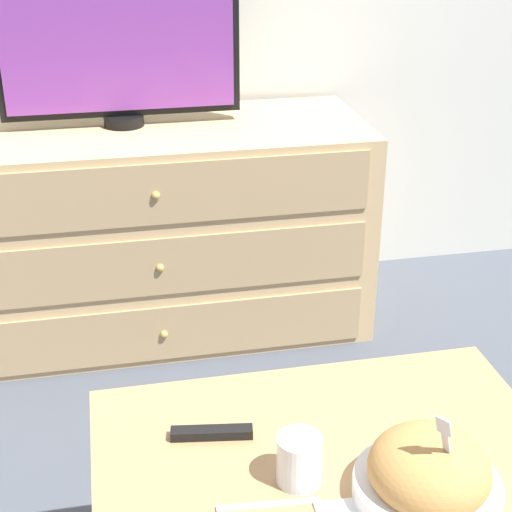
% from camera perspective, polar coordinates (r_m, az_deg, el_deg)
% --- Properties ---
extents(ground_plane, '(12.00, 12.00, 0.00)m').
position_cam_1_polar(ground_plane, '(2.94, -6.03, -1.75)').
color(ground_plane, '#474C56').
extents(dresser, '(1.34, 0.54, 0.67)m').
position_cam_1_polar(dresser, '(2.52, -7.55, 1.82)').
color(dresser, tan).
rests_on(dresser, ground_plane).
extents(tv, '(0.71, 0.12, 0.52)m').
position_cam_1_polar(tv, '(2.39, -10.04, 15.52)').
color(tv, black).
rests_on(tv, dresser).
extents(coffee_table, '(0.80, 0.63, 0.46)m').
position_cam_1_polar(coffee_table, '(1.40, 5.75, -17.51)').
color(coffee_table, tan).
rests_on(coffee_table, ground_plane).
extents(takeout_bowl, '(0.23, 0.23, 0.19)m').
position_cam_1_polar(takeout_bowl, '(1.30, 12.43, -15.31)').
color(takeout_bowl, silver).
rests_on(takeout_bowl, coffee_table).
extents(drink_cup, '(0.07, 0.07, 0.09)m').
position_cam_1_polar(drink_cup, '(1.31, 3.16, -14.74)').
color(drink_cup, beige).
rests_on(drink_cup, coffee_table).
extents(knife, '(0.17, 0.02, 0.01)m').
position_cam_1_polar(knife, '(1.29, 0.93, -17.63)').
color(knife, silver).
rests_on(knife, coffee_table).
extents(remote_control, '(0.15, 0.05, 0.02)m').
position_cam_1_polar(remote_control, '(1.42, -3.24, -12.72)').
color(remote_control, black).
rests_on(remote_control, coffee_table).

